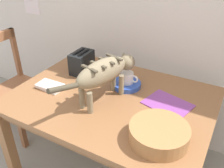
# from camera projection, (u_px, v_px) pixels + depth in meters

# --- Properties ---
(dining_table) EXTENTS (1.34, 0.99, 0.73)m
(dining_table) POSITION_uv_depth(u_px,v_px,m) (112.00, 106.00, 1.73)
(dining_table) COLOR brown
(dining_table) RESTS_ON ground_plane
(cat) EXTENTS (0.23, 0.68, 0.29)m
(cat) POSITION_uv_depth(u_px,v_px,m) (105.00, 72.00, 1.56)
(cat) COLOR #817457
(cat) RESTS_ON dining_table
(saucer_bowl) EXTENTS (0.21, 0.21, 0.03)m
(saucer_bowl) POSITION_uv_depth(u_px,v_px,m) (126.00, 84.00, 1.80)
(saucer_bowl) COLOR #2C4EB4
(saucer_bowl) RESTS_ON dining_table
(coffee_mug) EXTENTS (0.14, 0.10, 0.08)m
(coffee_mug) POSITION_uv_depth(u_px,v_px,m) (127.00, 78.00, 1.76)
(coffee_mug) COLOR white
(coffee_mug) RESTS_ON saucer_bowl
(magazine) EXTENTS (0.33, 0.28, 0.01)m
(magazine) POSITION_uv_depth(u_px,v_px,m) (168.00, 104.00, 1.61)
(magazine) COLOR #894195
(magazine) RESTS_ON dining_table
(book_stack) EXTENTS (0.20, 0.13, 0.03)m
(book_stack) POSITION_uv_depth(u_px,v_px,m) (50.00, 86.00, 1.78)
(book_stack) COLOR silver
(book_stack) RESTS_ON dining_table
(wicker_basket) EXTENTS (0.32, 0.32, 0.09)m
(wicker_basket) POSITION_uv_depth(u_px,v_px,m) (159.00, 133.00, 1.31)
(wicker_basket) COLOR #A67343
(wicker_basket) RESTS_ON dining_table
(toaster) EXTENTS (0.12, 0.20, 0.18)m
(toaster) POSITION_uv_depth(u_px,v_px,m) (82.00, 62.00, 1.95)
(toaster) COLOR black
(toaster) RESTS_ON dining_table
(wooden_chair_near) EXTENTS (0.44, 0.44, 0.95)m
(wooden_chair_near) POSITION_uv_depth(u_px,v_px,m) (15.00, 87.00, 2.30)
(wooden_chair_near) COLOR #925A39
(wooden_chair_near) RESTS_ON ground_plane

